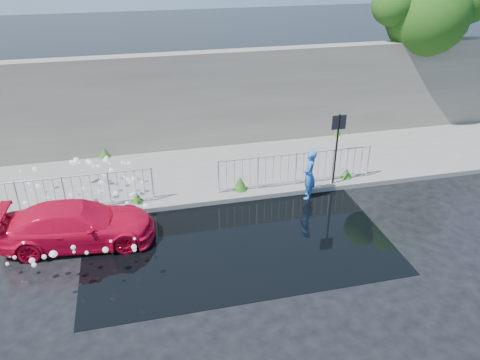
# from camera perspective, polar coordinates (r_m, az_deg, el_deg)

# --- Properties ---
(ground) EXTENTS (90.00, 90.00, 0.00)m
(ground) POSITION_cam_1_polar(r_m,az_deg,el_deg) (11.84, -1.85, -10.21)
(ground) COLOR black
(ground) RESTS_ON ground
(pavement) EXTENTS (30.00, 4.00, 0.15)m
(pavement) POSITION_cam_1_polar(r_m,az_deg,el_deg) (15.99, -5.48, 0.83)
(pavement) COLOR slate
(pavement) RESTS_ON ground
(curb) EXTENTS (30.00, 0.25, 0.16)m
(curb) POSITION_cam_1_polar(r_m,az_deg,el_deg) (14.25, -4.30, -2.70)
(curb) COLOR slate
(curb) RESTS_ON ground
(retaining_wall) EXTENTS (30.00, 0.60, 3.50)m
(retaining_wall) POSITION_cam_1_polar(r_m,az_deg,el_deg) (17.32, -6.84, 9.45)
(retaining_wall) COLOR #686057
(retaining_wall) RESTS_ON pavement
(puddle) EXTENTS (8.00, 5.00, 0.01)m
(puddle) POSITION_cam_1_polar(r_m,az_deg,el_deg) (12.71, -0.54, -7.18)
(puddle) COLOR black
(puddle) RESTS_ON ground
(sign_post) EXTENTS (0.45, 0.06, 2.50)m
(sign_post) POSITION_cam_1_polar(r_m,az_deg,el_deg) (14.73, 11.78, 4.99)
(sign_post) COLOR black
(sign_post) RESTS_ON ground
(tree) EXTENTS (4.90, 3.19, 6.28)m
(tree) POSITION_cam_1_polar(r_m,az_deg,el_deg) (20.32, 22.41, 18.62)
(tree) COLOR #332114
(tree) RESTS_ON ground
(railing_left) EXTENTS (5.05, 0.05, 1.10)m
(railing_left) POSITION_cam_1_polar(r_m,az_deg,el_deg) (14.30, -20.65, -1.45)
(railing_left) COLOR silver
(railing_left) RESTS_ON pavement
(railing_right) EXTENTS (5.05, 0.05, 1.10)m
(railing_right) POSITION_cam_1_polar(r_m,az_deg,el_deg) (14.91, 6.83, 1.50)
(railing_right) COLOR silver
(railing_right) RESTS_ON pavement
(weeds) EXTENTS (12.17, 3.93, 0.45)m
(weeds) POSITION_cam_1_polar(r_m,az_deg,el_deg) (15.30, -6.19, 0.55)
(weeds) COLOR #1B4D14
(weeds) RESTS_ON pavement
(water_spray) EXTENTS (3.65, 5.50, 1.08)m
(water_spray) POSITION_cam_1_polar(r_m,az_deg,el_deg) (14.11, -17.94, -1.33)
(water_spray) COLOR white
(water_spray) RESTS_ON ground
(red_car) EXTENTS (4.03, 1.88, 1.14)m
(red_car) POSITION_cam_1_polar(r_m,az_deg,el_deg) (12.97, -19.15, -5.15)
(red_car) COLOR red
(red_car) RESTS_ON ground
(person) EXTENTS (0.60, 0.69, 1.59)m
(person) POSITION_cam_1_polar(r_m,az_deg,el_deg) (14.40, 8.45, 0.65)
(person) COLOR blue
(person) RESTS_ON ground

